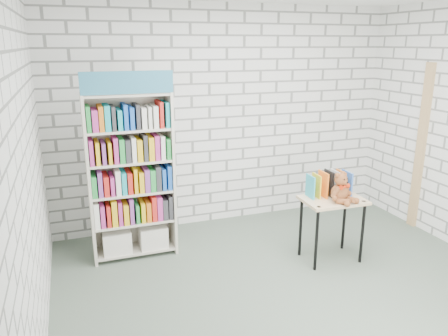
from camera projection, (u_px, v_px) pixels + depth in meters
name	position (u px, v px, depth m)	size (l,w,h in m)	color
ground	(297.00, 293.00, 4.21)	(4.50, 4.50, 0.00)	#4D5B4D
room_shell	(307.00, 108.00, 3.72)	(4.52, 4.02, 2.81)	silver
bookshelf	(131.00, 175.00, 4.74)	(0.92, 0.36, 2.06)	beige
display_table	(333.00, 207.00, 4.72)	(0.67, 0.48, 0.71)	tan
table_books	(329.00, 184.00, 4.75)	(0.47, 0.22, 0.27)	#2BA6BD
teddy_bear	(341.00, 190.00, 4.57)	(0.29, 0.29, 0.32)	brown
door_trim	(421.00, 148.00, 5.50)	(0.05, 0.12, 2.10)	tan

